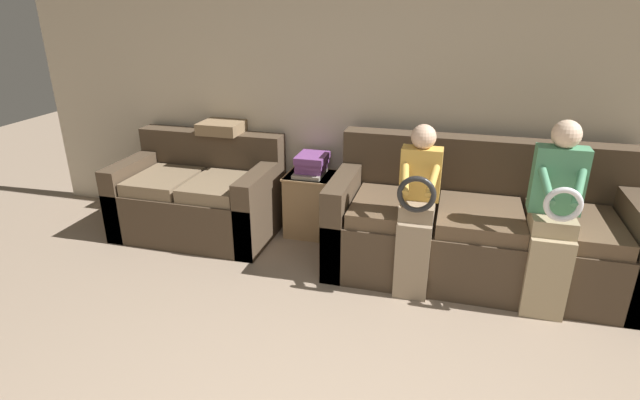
{
  "coord_description": "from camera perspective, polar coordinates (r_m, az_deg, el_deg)",
  "views": [
    {
      "loc": [
        0.31,
        -1.06,
        1.99
      ],
      "look_at": [
        -0.49,
        1.86,
        0.76
      ],
      "focal_mm": 28.0,
      "sensor_mm": 36.0,
      "label": 1
    }
  ],
  "objects": [
    {
      "name": "couch_main",
      "position": [
        3.99,
        17.49,
        -3.27
      ],
      "size": [
        2.21,
        0.93,
        0.99
      ],
      "color": "#473828",
      "rests_on": "ground_plane"
    },
    {
      "name": "book_stack",
      "position": [
        4.32,
        -0.98,
        4.09
      ],
      "size": [
        0.27,
        0.3,
        0.19
      ],
      "color": "gray",
      "rests_on": "side_shelf"
    },
    {
      "name": "throw_pillow",
      "position": [
        4.63,
        -11.05,
        8.22
      ],
      "size": [
        0.37,
        0.37,
        0.1
      ],
      "color": "#846B4C",
      "rests_on": "couch_side"
    },
    {
      "name": "couch_side",
      "position": [
        4.62,
        -13.54,
        0.24
      ],
      "size": [
        1.37,
        0.86,
        0.86
      ],
      "color": "#473828",
      "rests_on": "ground_plane"
    },
    {
      "name": "child_right_seated",
      "position": [
        3.55,
        25.26,
        -1.25
      ],
      "size": [
        0.33,
        0.38,
        1.29
      ],
      "color": "tan",
      "rests_on": "ground_plane"
    },
    {
      "name": "wall_back",
      "position": [
        4.26,
        11.26,
        12.01
      ],
      "size": [
        7.24,
        0.06,
        2.55
      ],
      "color": "beige",
      "rests_on": "ground_plane"
    },
    {
      "name": "child_left_seated",
      "position": [
        3.5,
        11.08,
        -0.43
      ],
      "size": [
        0.28,
        0.37,
        1.21
      ],
      "color": "gray",
      "rests_on": "ground_plane"
    },
    {
      "name": "side_shelf",
      "position": [
        4.45,
        -0.95,
        -0.41
      ],
      "size": [
        0.45,
        0.39,
        0.56
      ],
      "color": "#9E7A51",
      "rests_on": "ground_plane"
    }
  ]
}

